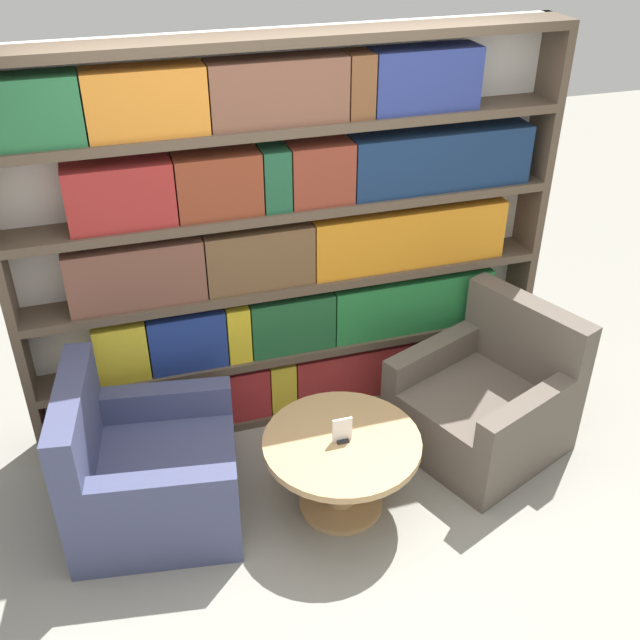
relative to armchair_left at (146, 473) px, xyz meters
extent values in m
plane|color=gray|center=(0.97, -0.55, -0.28)|extent=(14.00, 14.00, 0.00)
cube|color=silver|center=(0.97, 0.79, 0.86)|extent=(3.07, 0.05, 2.28)
cube|color=brown|center=(-0.54, 0.66, 0.86)|extent=(0.05, 0.30, 2.28)
cube|color=brown|center=(2.49, 0.66, 0.86)|extent=(0.05, 0.30, 2.28)
cube|color=brown|center=(0.97, 0.66, -0.26)|extent=(2.97, 0.30, 0.05)
cube|color=brown|center=(0.97, 0.66, 0.17)|extent=(2.97, 0.30, 0.05)
cube|color=brown|center=(0.97, 0.66, 0.63)|extent=(2.97, 0.30, 0.05)
cube|color=brown|center=(0.97, 0.66, 1.09)|extent=(2.97, 0.30, 0.05)
cube|color=brown|center=(0.97, 0.66, 1.54)|extent=(2.97, 0.30, 0.05)
cube|color=brown|center=(0.97, 0.66, 1.97)|extent=(2.97, 0.30, 0.05)
cube|color=#B23F2C|center=(-0.17, 0.64, -0.06)|extent=(0.51, 0.20, 0.34)
cube|color=maroon|center=(0.45, 0.64, -0.06)|extent=(0.70, 0.20, 0.34)
cube|color=gold|center=(0.88, 0.64, -0.06)|extent=(0.16, 0.20, 0.34)
cube|color=maroon|center=(1.66, 0.64, -0.06)|extent=(1.38, 0.20, 0.34)
cube|color=gold|center=(-0.03, 0.64, 0.37)|extent=(0.29, 0.20, 0.35)
cube|color=navy|center=(0.34, 0.64, 0.37)|extent=(0.44, 0.20, 0.35)
cube|color=gold|center=(0.63, 0.64, 0.37)|extent=(0.13, 0.20, 0.35)
cube|color=#1E582E|center=(0.96, 0.64, 0.37)|extent=(0.50, 0.20, 0.35)
cube|color=#237938|center=(1.73, 0.64, 0.37)|extent=(1.02, 0.20, 0.35)
cube|color=brown|center=(0.11, 0.64, 0.83)|extent=(0.72, 0.20, 0.35)
cube|color=brown|center=(0.78, 0.64, 0.83)|extent=(0.60, 0.20, 0.35)
cube|color=orange|center=(1.68, 0.64, 0.83)|extent=(1.17, 0.20, 0.35)
cube|color=maroon|center=(0.09, 0.64, 1.28)|extent=(0.53, 0.20, 0.33)
cube|color=brown|center=(0.59, 0.64, 1.28)|extent=(0.44, 0.20, 0.33)
cube|color=#1D5134|center=(0.89, 0.64, 1.28)|extent=(0.14, 0.20, 0.33)
cube|color=maroon|center=(1.14, 0.64, 1.28)|extent=(0.34, 0.20, 0.33)
cube|color=navy|center=(1.84, 0.64, 1.28)|extent=(1.05, 0.20, 0.33)
cube|color=#26683C|center=(-0.22, 0.64, 1.73)|extent=(0.40, 0.20, 0.32)
cube|color=orange|center=(0.27, 0.64, 1.73)|extent=(0.57, 0.20, 0.32)
cube|color=brown|center=(0.92, 0.64, 1.73)|extent=(0.70, 0.20, 0.32)
cube|color=brown|center=(1.34, 0.64, 1.73)|extent=(0.13, 0.20, 0.32)
cube|color=navy|center=(1.71, 0.64, 1.73)|extent=(0.58, 0.20, 0.32)
cube|color=#42476B|center=(0.05, -0.01, -0.09)|extent=(0.95, 0.93, 0.39)
cube|color=#42476B|center=(-0.30, 0.05, 0.34)|extent=(0.26, 0.83, 0.47)
cube|color=#42476B|center=(0.06, -0.36, 0.19)|extent=(0.71, 0.23, 0.18)
cube|color=#42476B|center=(0.17, 0.32, 0.19)|extent=(0.71, 0.23, 0.18)
cube|color=brown|center=(1.92, -0.01, -0.09)|extent=(1.08, 1.07, 0.39)
cube|color=brown|center=(2.24, 0.12, 0.34)|extent=(0.43, 0.81, 0.47)
cube|color=brown|center=(1.73, 0.29, 0.19)|extent=(0.69, 0.37, 0.18)
cube|color=brown|center=(1.99, -0.36, 0.19)|extent=(0.69, 0.37, 0.18)
cylinder|color=tan|center=(0.98, -0.25, -0.07)|extent=(0.15, 0.15, 0.42)
cylinder|color=tan|center=(0.98, -0.25, -0.27)|extent=(0.45, 0.45, 0.03)
cylinder|color=tan|center=(0.98, -0.25, 0.16)|extent=(0.82, 0.82, 0.04)
cube|color=black|center=(0.98, -0.25, 0.18)|extent=(0.06, 0.06, 0.01)
cube|color=white|center=(0.98, -0.25, 0.25)|extent=(0.10, 0.01, 0.14)
camera|label=1|loc=(0.01, -3.01, 2.72)|focal=42.00mm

